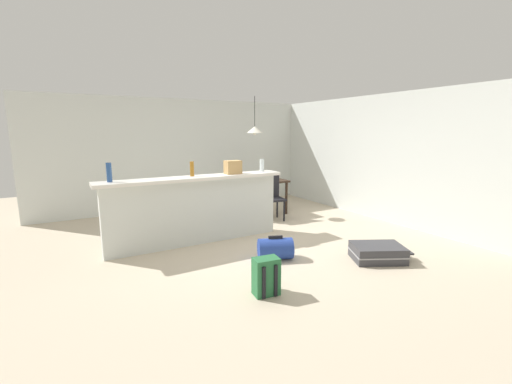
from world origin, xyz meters
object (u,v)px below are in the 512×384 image
pendant_lamp (255,130)px  duffel_bag_blue (275,249)px  backpack_green (266,277)px  grocery_bag (233,167)px  bottle_amber (192,169)px  dining_table (259,184)px  bottle_clear (262,165)px  suitcase_flat_charcoal (378,253)px  dining_chair_near_partition (272,194)px  bottle_blue (109,172)px

pendant_lamp → duffel_bag_blue: 3.21m
backpack_green → grocery_bag: bearing=73.3°
duffel_bag_blue → backpack_green: bearing=-129.1°
bottle_amber → dining_table: 2.27m
bottle_clear → backpack_green: 2.60m
bottle_amber → pendant_lamp: 2.30m
suitcase_flat_charcoal → duffel_bag_blue: size_ratio=1.59×
dining_chair_near_partition → suitcase_flat_charcoal: size_ratio=1.05×
bottle_clear → pendant_lamp: 1.50m
bottle_blue → bottle_clear: bottle_blue is taller
pendant_lamp → duffel_bag_blue: (-1.11, -2.51, -1.66)m
dining_chair_near_partition → duffel_bag_blue: dining_chair_near_partition is taller
grocery_bag → pendant_lamp: bearing=47.9°
bottle_blue → pendant_lamp: (3.05, 1.24, 0.59)m
pendant_lamp → grocery_bag: bearing=-132.1°
dining_chair_near_partition → duffel_bag_blue: size_ratio=1.67×
suitcase_flat_charcoal → pendant_lamp: bearing=91.9°
bottle_blue → grocery_bag: 1.90m
dining_chair_near_partition → suitcase_flat_charcoal: dining_chair_near_partition is taller
grocery_bag → dining_chair_near_partition: size_ratio=0.28×
suitcase_flat_charcoal → bottle_blue: bearing=147.3°
grocery_bag → duffel_bag_blue: grocery_bag is taller
suitcase_flat_charcoal → backpack_green: size_ratio=2.11×
duffel_bag_blue → pendant_lamp: bearing=66.2°
grocery_bag → backpack_green: size_ratio=0.62×
backpack_green → dining_chair_near_partition: bearing=56.1°
bottle_blue → backpack_green: 2.65m
bottle_amber → suitcase_flat_charcoal: bottle_amber is taller
grocery_bag → backpack_green: grocery_bag is taller
bottle_amber → bottle_clear: bearing=-0.7°
bottle_blue → duffel_bag_blue: size_ratio=0.49×
dining_table → dining_chair_near_partition: bearing=-91.3°
pendant_lamp → backpack_green: pendant_lamp is taller
bottle_clear → backpack_green: bottle_clear is taller
bottle_blue → dining_table: 3.35m
dining_table → dining_chair_near_partition: size_ratio=1.18×
dining_chair_near_partition → pendant_lamp: bearing=93.1°
grocery_bag → pendant_lamp: pendant_lamp is taller
dining_table → backpack_green: dining_table is taller
dining_chair_near_partition → duffel_bag_blue: (-1.14, -1.87, -0.36)m
grocery_bag → pendant_lamp: (1.15, 1.27, 0.62)m
grocery_bag → dining_table: bearing=44.4°
dining_chair_near_partition → pendant_lamp: pendant_lamp is taller
bottle_clear → dining_chair_near_partition: 1.08m
suitcase_flat_charcoal → duffel_bag_blue: (-1.22, 0.76, 0.04)m
duffel_bag_blue → suitcase_flat_charcoal: bearing=-31.9°
grocery_bag → dining_chair_near_partition: grocery_bag is taller
bottle_amber → dining_chair_near_partition: bearing=17.3°
bottle_blue → pendant_lamp: bearing=22.1°
duffel_bag_blue → bottle_blue: bearing=146.8°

